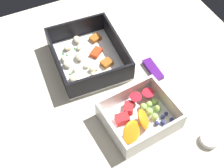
{
  "coord_description": "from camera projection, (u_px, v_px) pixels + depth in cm",
  "views": [
    {
      "loc": [
        38.27,
        -18.98,
        62.07
      ],
      "look_at": [
        -1.79,
        0.04,
        4.0
      ],
      "focal_mm": 48.98,
      "sensor_mm": 36.0,
      "label": 1
    }
  ],
  "objects": [
    {
      "name": "table_surface",
      "position": [
        115.0,
        97.0,
        0.74
      ],
      "size": [
        80.0,
        80.0,
        2.0
      ],
      "primitive_type": "cube",
      "color": "beige",
      "rests_on": "ground"
    },
    {
      "name": "pasta_container",
      "position": [
        88.0,
        57.0,
        0.79
      ],
      "size": [
        21.08,
        18.0,
        6.02
      ],
      "rotation": [
        0.0,
        0.0,
        -0.06
      ],
      "color": "white",
      "rests_on": "table_surface"
    },
    {
      "name": "fruit_bowl",
      "position": [
        140.0,
        116.0,
        0.68
      ],
      "size": [
        14.34,
        16.4,
        5.88
      ],
      "rotation": [
        0.0,
        0.0,
        0.09
      ],
      "color": "white",
      "rests_on": "table_surface"
    },
    {
      "name": "candy_bar",
      "position": [
        153.0,
        69.0,
        0.78
      ],
      "size": [
        7.0,
        2.4,
        1.2
      ],
      "primitive_type": "cube",
      "rotation": [
        0.0,
        0.0,
        -0.0
      ],
      "color": "#51197A",
      "rests_on": "table_surface"
    },
    {
      "name": "paper_cup_liner",
      "position": [
        209.0,
        140.0,
        0.66
      ],
      "size": [
        4.02,
        4.02,
        1.4
      ],
      "primitive_type": "cylinder",
      "color": "white",
      "rests_on": "table_surface"
    }
  ]
}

